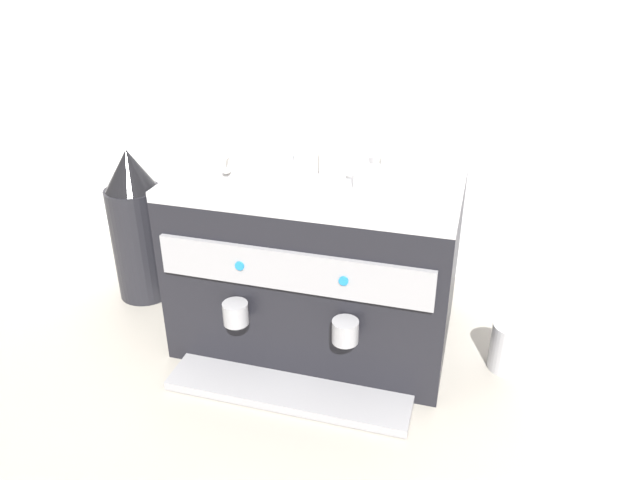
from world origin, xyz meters
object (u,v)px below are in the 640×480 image
Objects in this scene: ceramic_bowl_2 at (281,180)px; milk_pitcher at (508,346)px; ceramic_cup_3 at (388,156)px; espresso_machine at (319,258)px; ceramic_cup_0 at (236,158)px; ceramic_cup_1 at (335,163)px; ceramic_cup_2 at (311,153)px; ceramic_bowl_0 at (270,147)px; ceramic_bowl_1 at (382,182)px; coffee_grinder at (138,227)px.

ceramic_bowl_2 reaches higher than milk_pitcher.
ceramic_cup_3 is at bearing 36.71° from ceramic_bowl_2.
ceramic_cup_0 is at bearing -169.79° from espresso_machine.
espresso_machine is 0.25m from ceramic_cup_1.
ceramic_bowl_0 is (-0.12, 0.06, -0.01)m from ceramic_cup_2.
ceramic_bowl_0 is 1.01× the size of ceramic_bowl_2.
milk_pitcher is at bearing 5.83° from ceramic_bowl_1.
coffee_grinder is (-0.53, 0.04, -0.01)m from espresso_machine.
espresso_machine is 6.63× the size of ceramic_cup_1.
ceramic_bowl_1 reaches higher than milk_pitcher.
ceramic_cup_1 is 0.78× the size of ceramic_bowl_2.
ceramic_bowl_0 is (-0.30, 0.04, -0.02)m from ceramic_cup_3.
ceramic_bowl_0 is 1.04× the size of ceramic_bowl_1.
coffee_grinder is (-0.34, 0.08, -0.26)m from ceramic_cup_0.
ceramic_cup_1 reaches higher than milk_pitcher.
ceramic_bowl_0 is at bearing 75.58° from ceramic_cup_0.
ceramic_cup_0 is 0.15m from ceramic_bowl_2.
coffee_grinder is (-0.37, -0.05, -0.24)m from ceramic_bowl_0.
ceramic_cup_3 is (0.15, 0.05, 0.26)m from espresso_machine.
ceramic_cup_3 reaches higher than ceramic_cup_0.
ceramic_cup_1 reaches higher than espresso_machine.
ceramic_bowl_1 is 0.98× the size of ceramic_bowl_2.
ceramic_bowl_2 is 0.65m from milk_pitcher.
ceramic_cup_0 is 0.23m from ceramic_cup_1.
ceramic_cup_0 reaches higher than espresso_machine.
ceramic_bowl_2 is at bearing -26.47° from ceramic_cup_0.
ceramic_cup_2 is at bearing -0.48° from coffee_grinder.
ceramic_cup_1 is at bearing -36.19° from ceramic_cup_2.
ceramic_bowl_1 is at bearing -26.00° from ceramic_bowl_0.
ceramic_cup_1 is 0.79× the size of ceramic_bowl_1.
coffee_grinder is (-0.47, 0.14, -0.24)m from ceramic_bowl_2.
milk_pitcher is (0.43, -0.01, -0.41)m from ceramic_cup_1.
ceramic_cup_0 reaches higher than coffee_grinder.
ceramic_cup_2 reaches higher than ceramic_bowl_2.
ceramic_cup_3 reaches higher than espresso_machine.
ceramic_cup_1 is 0.81× the size of milk_pitcher.
ceramic_bowl_2 is (0.13, -0.07, -0.02)m from ceramic_cup_0.
ceramic_cup_3 is at bearing 4.08° from ceramic_cup_2.
milk_pitcher is (0.32, -0.07, -0.41)m from ceramic_cup_3.
ceramic_bowl_2 reaches higher than espresso_machine.
ceramic_cup_3 is 0.72m from coffee_grinder.
ceramic_bowl_2 is 0.29× the size of coffee_grinder.
coffee_grinder is (-0.50, 0.00, -0.26)m from ceramic_cup_2.
ceramic_cup_3 is (0.11, 0.06, 0.01)m from ceramic_cup_1.
ceramic_cup_1 is at bearing 5.63° from ceramic_cup_0.
ceramic_cup_1 is 0.76× the size of ceramic_bowl_0.
ceramic_bowl_0 is at bearing 150.86° from ceramic_cup_1.
ceramic_bowl_0 is at bearing 169.17° from milk_pitcher.
ceramic_bowl_2 is at bearing -63.45° from ceramic_bowl_0.
coffee_grinder is at bearing 175.28° from espresso_machine.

